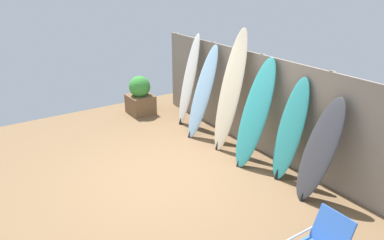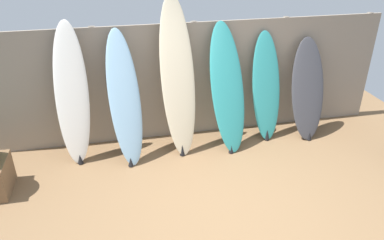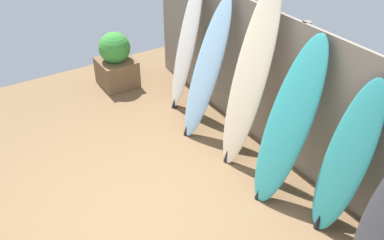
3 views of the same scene
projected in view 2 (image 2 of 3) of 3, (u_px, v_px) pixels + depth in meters
The scene contains 8 objects.
ground at pixel (231, 212), 4.45m from camera, with size 7.68×7.68×0.00m, color brown.
fence_back at pixel (194, 81), 5.78m from camera, with size 6.08×0.11×1.80m.
surfboard_white_0 at pixel (72, 96), 5.09m from camera, with size 0.51×0.58×1.96m.
surfboard_skyblue_1 at pixel (125, 99), 5.15m from camera, with size 0.52×0.80×1.83m.
surfboard_cream_2 at pixel (178, 79), 5.27m from camera, with size 0.54×0.68×2.24m.
surfboard_teal_3 at pixel (227, 89), 5.46m from camera, with size 0.60×0.80×1.84m.
surfboard_teal_4 at pixel (266, 88), 5.75m from camera, with size 0.47×0.52×1.65m.
surfboard_charcoal_5 at pixel (308, 90), 5.82m from camera, with size 0.58×0.67×1.53m.
Camera 2 is at (-1.20, -3.27, 3.02)m, focal length 35.00 mm.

